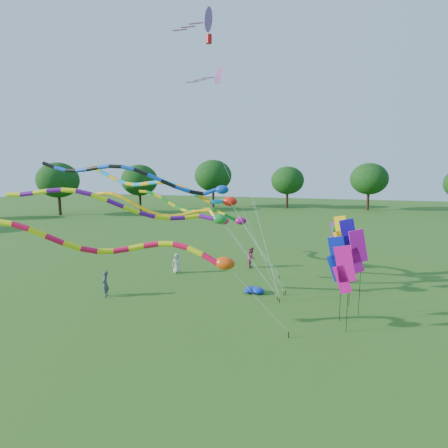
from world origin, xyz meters
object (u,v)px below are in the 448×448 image
(person_c, at_px, (252,257))
(person_b, at_px, (105,284))
(blue_nylon_heap, at_px, (249,288))
(person_a, at_px, (177,263))
(tube_kite_red, at_px, (146,250))
(tube_kite_orange, at_px, (173,211))

(person_c, bearing_deg, person_b, 138.29)
(person_c, bearing_deg, blue_nylon_heap, -172.58)
(person_b, relative_size, person_c, 0.98)
(blue_nylon_heap, height_order, person_a, person_a)
(tube_kite_red, height_order, blue_nylon_heap, tube_kite_red)
(blue_nylon_heap, bearing_deg, person_b, -158.14)
(person_a, distance_m, person_c, 6.13)
(tube_kite_orange, xyz_separation_m, person_c, (3.50, 7.62, -4.61))
(tube_kite_red, distance_m, person_b, 7.56)
(tube_kite_red, height_order, person_c, tube_kite_red)
(blue_nylon_heap, distance_m, person_a, 6.89)
(tube_kite_red, height_order, tube_kite_orange, tube_kite_orange)
(tube_kite_orange, height_order, person_c, tube_kite_orange)
(blue_nylon_heap, bearing_deg, person_c, 100.03)
(tube_kite_orange, height_order, blue_nylon_heap, tube_kite_orange)
(tube_kite_orange, height_order, person_a, tube_kite_orange)
(tube_kite_red, bearing_deg, person_a, 92.00)
(tube_kite_red, height_order, person_b, tube_kite_red)
(tube_kite_red, distance_m, person_a, 11.38)
(tube_kite_orange, xyz_separation_m, blue_nylon_heap, (4.54, 1.76, -5.22))
(tube_kite_red, xyz_separation_m, person_b, (-5.21, 4.24, -3.46))
(tube_kite_red, bearing_deg, blue_nylon_heap, 52.59)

